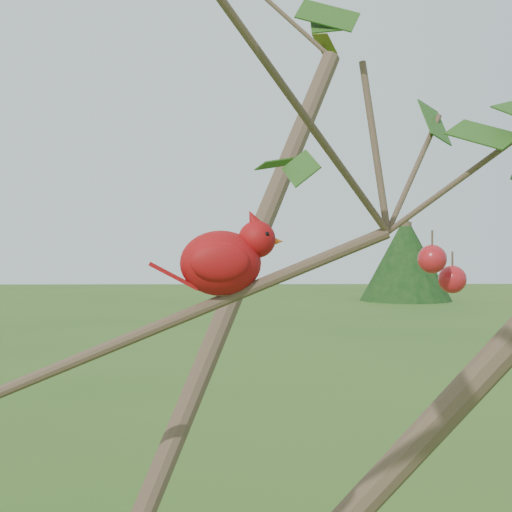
# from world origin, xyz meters

# --- Properties ---
(cardinal) EXTENTS (0.19, 0.10, 0.13)m
(cardinal) POSITION_xyz_m (0.32, 0.07, 2.16)
(cardinal) COLOR #A30E0E
(cardinal) RESTS_ON ground
(distant_trees) EXTENTS (44.89, 10.81, 3.42)m
(distant_trees) POSITION_xyz_m (-0.07, 24.11, 1.48)
(distant_trees) COLOR #493627
(distant_trees) RESTS_ON ground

